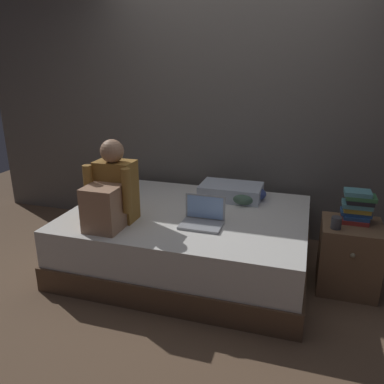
{
  "coord_description": "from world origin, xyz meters",
  "views": [
    {
      "loc": [
        0.73,
        -2.59,
        1.71
      ],
      "look_at": [
        -0.11,
        0.1,
        0.75
      ],
      "focal_mm": 36.12,
      "sensor_mm": 36.0,
      "label": 1
    }
  ],
  "objects": [
    {
      "name": "clothes_pile",
      "position": [
        0.21,
        0.69,
        0.56
      ],
      "size": [
        0.36,
        0.32,
        0.12
      ],
      "color": "#3D4C8E",
      "rests_on": "bed"
    },
    {
      "name": "person_sitting",
      "position": [
        -0.69,
        -0.11,
        0.75
      ],
      "size": [
        0.39,
        0.44,
        0.66
      ],
      "color": "olive",
      "rests_on": "bed"
    },
    {
      "name": "laptop",
      "position": [
        -0.01,
        0.08,
        0.56
      ],
      "size": [
        0.32,
        0.23,
        0.22
      ],
      "color": "#9EA0A5",
      "rests_on": "bed"
    },
    {
      "name": "wall_back",
      "position": [
        0.0,
        1.2,
        1.35
      ],
      "size": [
        5.6,
        0.1,
        2.7
      ],
      "primitive_type": "cube",
      "color": "#605B56",
      "rests_on": "ground_plane"
    },
    {
      "name": "nightstand",
      "position": [
        1.1,
        0.33,
        0.27
      ],
      "size": [
        0.44,
        0.46,
        0.54
      ],
      "color": "brown",
      "rests_on": "ground_plane"
    },
    {
      "name": "mug",
      "position": [
        0.97,
        0.21,
        0.59
      ],
      "size": [
        0.08,
        0.08,
        0.09
      ],
      "primitive_type": "cylinder",
      "color": "#3D3D42",
      "rests_on": "nightstand"
    },
    {
      "name": "book_stack",
      "position": [
        1.12,
        0.39,
        0.67
      ],
      "size": [
        0.23,
        0.18,
        0.25
      ],
      "color": "#9E2D28",
      "rests_on": "nightstand"
    },
    {
      "name": "ground_plane",
      "position": [
        0.0,
        0.0,
        0.0
      ],
      "size": [
        8.0,
        8.0,
        0.0
      ],
      "primitive_type": "plane",
      "color": "brown"
    },
    {
      "name": "bed",
      "position": [
        -0.2,
        0.3,
        0.25
      ],
      "size": [
        2.0,
        1.5,
        0.5
      ],
      "color": "brown",
      "rests_on": "ground_plane"
    },
    {
      "name": "pillow",
      "position": [
        0.07,
        0.75,
        0.57
      ],
      "size": [
        0.56,
        0.36,
        0.13
      ],
      "primitive_type": "cube",
      "color": "silver",
      "rests_on": "bed"
    }
  ]
}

